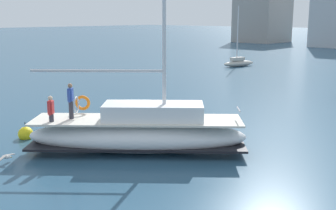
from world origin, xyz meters
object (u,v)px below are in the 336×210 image
object	(u,v)px
moored_sloop_near	(239,62)
seagull	(6,157)
main_sailboat	(139,132)
mooring_buoy	(26,134)

from	to	relation	value
moored_sloop_near	seagull	world-z (taller)	moored_sloop_near
main_sailboat	mooring_buoy	bearing A→B (deg)	-156.71
moored_sloop_near	mooring_buoy	distance (m)	33.83
main_sailboat	moored_sloop_near	size ratio (longest dim) A/B	1.87
seagull	mooring_buoy	distance (m)	3.63
main_sailboat	seagull	bearing A→B (deg)	-120.54
main_sailboat	moored_sloop_near	world-z (taller)	main_sailboat
main_sailboat	seagull	world-z (taller)	main_sailboat
main_sailboat	mooring_buoy	distance (m)	6.10
moored_sloop_near	mooring_buoy	bearing A→B (deg)	-74.34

